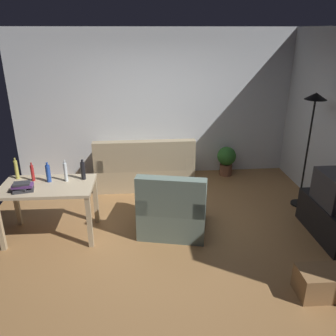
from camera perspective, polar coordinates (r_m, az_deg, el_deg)
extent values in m
cube|color=#9E7042|center=(4.97, -0.65, -10.37)|extent=(5.20, 4.40, 0.02)
cube|color=silver|center=(6.52, -2.23, 10.49)|extent=(5.20, 0.10, 2.70)
cube|color=tan|center=(6.33, -3.88, -0.83)|extent=(1.73, 0.84, 0.40)
cube|color=tan|center=(5.85, -3.91, 2.04)|extent=(1.73, 0.16, 0.52)
cube|color=tan|center=(6.28, 3.21, 2.02)|extent=(0.16, 0.84, 0.22)
cube|color=tan|center=(6.25, -11.14, 1.56)|extent=(0.16, 0.84, 0.22)
cube|color=black|center=(5.22, 25.35, -7.82)|extent=(0.44, 1.10, 0.48)
cylinder|color=black|center=(6.02, 20.87, -5.53)|extent=(0.26, 0.26, 0.03)
cylinder|color=black|center=(5.70, 22.02, 2.14)|extent=(0.03, 0.03, 1.68)
cone|color=black|center=(5.49, 23.35, 10.90)|extent=(0.32, 0.32, 0.10)
cube|color=#C6B28E|center=(4.78, -19.40, -2.89)|extent=(1.22, 0.73, 0.04)
cube|color=tan|center=(4.87, -26.16, -8.53)|extent=(0.06, 0.06, 0.72)
cube|color=tan|center=(4.56, -12.91, -8.78)|extent=(0.06, 0.06, 0.72)
cube|color=tan|center=(5.38, -23.84, -5.24)|extent=(0.06, 0.06, 0.72)
cube|color=tan|center=(5.10, -11.91, -5.22)|extent=(0.06, 0.06, 0.72)
cylinder|color=brown|center=(6.80, 9.56, -0.25)|extent=(0.24, 0.24, 0.22)
sphere|color=#2D6B28|center=(6.70, 9.71, 1.97)|extent=(0.36, 0.36, 0.36)
cube|color=slate|center=(4.93, 0.93, -7.82)|extent=(1.06, 1.02, 0.40)
cube|color=slate|center=(4.41, 0.43, -4.82)|extent=(0.91, 0.36, 0.52)
cube|color=slate|center=(4.76, 5.40, -4.85)|extent=(0.34, 0.85, 0.22)
cube|color=slate|center=(4.83, -3.42, -4.32)|extent=(0.34, 0.85, 0.22)
cube|color=olive|center=(4.18, 23.94, -17.02)|extent=(0.49, 0.35, 0.30)
cylinder|color=#BCB24C|center=(5.07, -23.84, -0.27)|extent=(0.05, 0.05, 0.26)
cylinder|color=#BCB24C|center=(5.03, -24.10, 1.30)|extent=(0.02, 0.02, 0.04)
cylinder|color=#AD2323|center=(4.93, -21.56, -0.80)|extent=(0.04, 0.04, 0.22)
cylinder|color=#AD2323|center=(4.88, -21.77, 0.61)|extent=(0.02, 0.02, 0.04)
cylinder|color=#2347A3|center=(4.82, -19.25, -0.88)|extent=(0.06, 0.06, 0.23)
cylinder|color=#2347A3|center=(4.77, -19.46, 0.63)|extent=(0.03, 0.03, 0.04)
cylinder|color=silver|center=(4.77, -16.62, -0.66)|extent=(0.05, 0.05, 0.26)
cylinder|color=silver|center=(4.71, -16.81, 1.01)|extent=(0.02, 0.02, 0.04)
cylinder|color=black|center=(4.77, -13.92, -0.46)|extent=(0.06, 0.06, 0.24)
cylinder|color=black|center=(4.72, -14.08, 1.12)|extent=(0.03, 0.03, 0.04)
cube|color=#333338|center=(4.70, -22.85, -3.34)|extent=(0.27, 0.21, 0.04)
cube|color=#333338|center=(4.69, -23.12, -2.99)|extent=(0.19, 0.18, 0.03)
cube|color=#593372|center=(4.66, -23.00, -2.70)|extent=(0.26, 0.15, 0.04)
cube|color=#333338|center=(4.65, -23.13, -2.39)|extent=(0.22, 0.16, 0.02)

